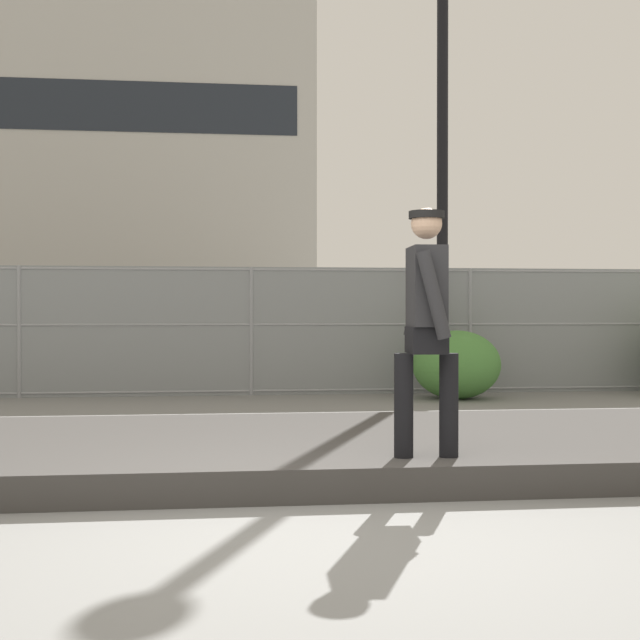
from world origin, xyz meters
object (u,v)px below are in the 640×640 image
(street_lamp, at_px, (443,77))
(shrub_center, at_px, (457,365))
(skater, at_px, (426,324))
(parked_car_near, at_px, (81,332))
(skateboard, at_px, (426,482))

(street_lamp, bearing_deg, shrub_center, -81.54)
(skater, xyz_separation_m, street_lamp, (1.80, 6.40, 3.44))
(street_lamp, xyz_separation_m, parked_car_near, (-5.64, 3.95, -3.72))
(skateboard, distance_m, street_lamp, 8.03)
(skater, distance_m, parked_car_near, 11.05)
(skater, distance_m, street_lamp, 7.49)
(skateboard, xyz_separation_m, parked_car_near, (-3.84, 10.36, 0.78))
(parked_car_near, bearing_deg, shrub_center, -37.90)
(shrub_center, bearing_deg, skateboard, -107.61)
(parked_car_near, bearing_deg, street_lamp, -35.03)
(skateboard, height_order, street_lamp, street_lamp)
(skater, height_order, parked_car_near, skater)
(skater, height_order, street_lamp, street_lamp)
(skateboard, xyz_separation_m, street_lamp, (1.80, 6.40, 4.50))
(skater, bearing_deg, street_lamp, 74.28)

